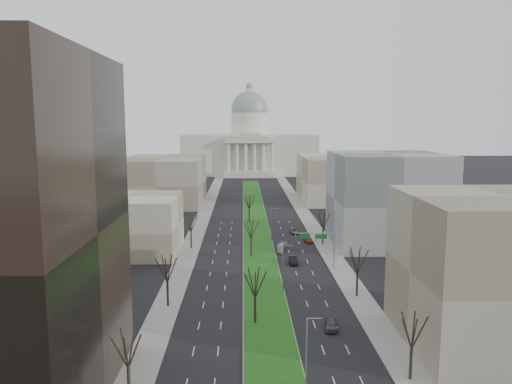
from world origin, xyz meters
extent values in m
plane|color=black|center=(0.00, 120.00, 0.00)|extent=(600.00, 600.00, 0.00)
cube|color=#999993|center=(0.00, 119.00, 0.07)|extent=(8.00, 222.00, 0.15)
cube|color=#175215|center=(0.00, 119.00, 0.17)|extent=(7.70, 221.70, 0.06)
cube|color=gray|center=(-17.50, 95.00, 0.07)|extent=(5.00, 330.00, 0.15)
cube|color=gray|center=(17.50, 95.00, 0.07)|extent=(5.00, 330.00, 0.15)
cube|color=beige|center=(0.00, 270.00, 12.00)|extent=(80.00, 40.00, 24.00)
cube|color=beige|center=(0.00, 247.00, 2.00)|extent=(30.00, 6.00, 4.00)
cube|color=beige|center=(0.00, 247.00, 21.00)|extent=(28.00, 5.00, 2.50)
cube|color=beige|center=(0.00, 247.00, 23.00)|extent=(20.00, 5.00, 1.80)
cube|color=beige|center=(0.00, 247.00, 24.60)|extent=(12.00, 5.00, 1.60)
cylinder|color=beige|center=(0.00, 270.00, 30.00)|extent=(22.00, 22.00, 14.00)
sphere|color=gray|center=(0.00, 270.00, 39.00)|extent=(22.00, 22.00, 22.00)
cylinder|color=beige|center=(0.00, 270.00, 50.00)|extent=(4.00, 4.00, 4.00)
sphere|color=gray|center=(0.00, 270.00, 53.00)|extent=(4.00, 4.00, 4.00)
cylinder|color=beige|center=(-12.50, 247.00, 12.00)|extent=(2.00, 2.00, 16.00)
cylinder|color=beige|center=(-7.50, 247.00, 12.00)|extent=(2.00, 2.00, 16.00)
cylinder|color=beige|center=(-2.50, 247.00, 12.00)|extent=(2.00, 2.00, 16.00)
cylinder|color=beige|center=(2.50, 247.00, 12.00)|extent=(2.00, 2.00, 16.00)
cylinder|color=beige|center=(7.50, 247.00, 12.00)|extent=(2.00, 2.00, 16.00)
cylinder|color=beige|center=(12.50, 247.00, 12.00)|extent=(2.00, 2.00, 16.00)
cube|color=gray|center=(-33.00, 85.00, 7.00)|extent=(26.00, 22.00, 14.00)
cube|color=gray|center=(33.00, 32.00, 11.00)|extent=(26.00, 24.00, 22.00)
cube|color=slate|center=(34.00, 92.00, 12.00)|extent=(28.00, 26.00, 24.00)
cube|color=gray|center=(-35.00, 160.00, 9.00)|extent=(30.00, 40.00, 18.00)
cube|color=gray|center=(35.00, 165.00, 9.00)|extent=(30.00, 40.00, 18.00)
cylinder|color=black|center=(-17.20, 48.00, 2.16)|extent=(0.40, 0.40, 4.32)
cylinder|color=black|center=(-17.20, 88.00, 2.11)|extent=(0.40, 0.40, 4.22)
cylinder|color=black|center=(17.20, 22.00, 2.06)|extent=(0.40, 0.40, 4.13)
cylinder|color=black|center=(17.20, 52.00, 2.21)|extent=(0.40, 0.40, 4.42)
cylinder|color=black|center=(17.20, 92.00, 2.02)|extent=(0.40, 0.40, 4.03)
cylinder|color=black|center=(-2.00, 40.00, 2.16)|extent=(0.40, 0.40, 4.32)
cylinder|color=black|center=(-2.00, 80.00, 2.16)|extent=(0.40, 0.40, 4.32)
cylinder|color=black|center=(-2.00, 120.00, 2.16)|extent=(0.40, 0.40, 4.32)
cylinder|color=gray|center=(3.70, 20.00, 4.50)|extent=(0.20, 0.20, 9.00)
cylinder|color=gray|center=(4.60, 20.00, 9.10)|extent=(1.80, 0.12, 0.12)
cylinder|color=gray|center=(3.70, 55.00, 4.50)|extent=(0.20, 0.20, 9.00)
cylinder|color=gray|center=(4.60, 55.00, 9.10)|extent=(1.80, 0.12, 0.12)
cylinder|color=gray|center=(3.70, 95.00, 4.50)|extent=(0.20, 0.20, 9.00)
cylinder|color=gray|center=(4.60, 95.00, 9.10)|extent=(1.80, 0.12, 0.12)
cylinder|color=gray|center=(16.20, 70.00, 4.00)|extent=(0.24, 0.24, 8.00)
cylinder|color=gray|center=(11.70, 70.00, 8.00)|extent=(9.00, 0.18, 0.18)
cube|color=#0C591E|center=(13.20, 70.08, 7.20)|extent=(2.60, 0.08, 1.00)
cube|color=#0C591E|center=(9.70, 70.08, 7.20)|extent=(2.20, 0.08, 1.00)
imported|color=#44454B|center=(9.91, 37.71, 0.81)|extent=(2.62, 5.01, 1.62)
imported|color=black|center=(7.52, 73.81, 0.86)|extent=(1.94, 5.26, 1.72)
imported|color=maroon|center=(13.50, 93.61, 0.65)|extent=(2.55, 4.73, 1.30)
imported|color=#54555C|center=(10.84, 104.78, 0.65)|extent=(2.24, 4.71, 1.30)
imported|color=silver|center=(5.51, 85.10, 0.92)|extent=(2.45, 6.75, 1.84)
camera|label=1|loc=(-3.80, -36.50, 32.52)|focal=35.00mm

